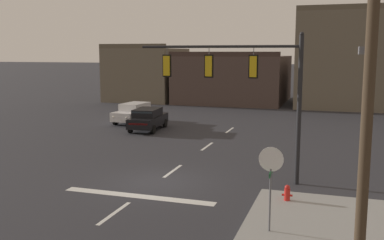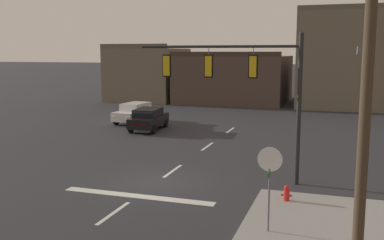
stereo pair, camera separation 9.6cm
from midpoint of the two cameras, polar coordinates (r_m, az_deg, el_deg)
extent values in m
plane|color=#2B2B30|center=(19.97, -4.61, -7.92)|extent=(400.00, 400.00, 0.00)
cube|color=gray|center=(14.77, 16.01, -14.03)|extent=(5.00, 8.00, 0.15)
cube|color=silver|center=(18.23, -7.05, -9.59)|extent=(6.40, 0.50, 0.01)
cube|color=silver|center=(16.54, -10.03, -11.58)|extent=(0.16, 2.40, 0.01)
cube|color=silver|center=(21.76, -2.58, -6.50)|extent=(0.16, 2.40, 0.01)
cube|color=silver|center=(27.30, 1.84, -3.37)|extent=(0.16, 2.40, 0.01)
cube|color=silver|center=(33.01, 4.73, -1.29)|extent=(0.16, 2.40, 0.01)
cylinder|color=black|center=(19.53, 13.34, 1.07)|extent=(0.20, 0.20, 6.38)
cylinder|color=black|center=(19.95, 3.17, 9.32)|extent=(7.17, 0.17, 0.12)
sphere|color=black|center=(19.39, 13.68, 10.61)|extent=(0.18, 0.18, 0.18)
cylinder|color=#56565B|center=(19.61, 7.72, 8.58)|extent=(0.03, 0.03, 0.35)
cube|color=gold|center=(19.62, 7.69, 6.76)|extent=(0.30, 0.24, 0.90)
sphere|color=red|center=(19.75, 7.77, 7.58)|extent=(0.20, 0.20, 0.20)
sphere|color=#2D2314|center=(19.75, 7.75, 6.77)|extent=(0.20, 0.20, 0.20)
sphere|color=black|center=(19.76, 7.74, 5.95)|extent=(0.20, 0.20, 0.20)
cube|color=black|center=(19.60, 7.68, 6.76)|extent=(0.42, 0.03, 1.02)
cylinder|color=#56565B|center=(20.05, 2.05, 8.65)|extent=(0.03, 0.03, 0.35)
cube|color=gold|center=(20.06, 2.04, 6.87)|extent=(0.30, 0.24, 0.90)
sphere|color=red|center=(20.18, 2.14, 7.68)|extent=(0.20, 0.20, 0.20)
sphere|color=#2D2314|center=(20.19, 2.14, 6.88)|extent=(0.20, 0.20, 0.20)
sphere|color=black|center=(20.20, 2.13, 6.08)|extent=(0.20, 0.20, 0.20)
cube|color=black|center=(20.04, 2.02, 6.87)|extent=(0.42, 0.03, 1.02)
cylinder|color=#56565B|center=(20.67, -3.34, 8.64)|extent=(0.03, 0.03, 0.35)
cube|color=gold|center=(20.68, -3.32, 6.91)|extent=(0.30, 0.24, 0.90)
sphere|color=red|center=(20.80, -3.20, 7.70)|extent=(0.20, 0.20, 0.20)
sphere|color=#2D2314|center=(20.80, -3.20, 6.92)|extent=(0.20, 0.20, 0.20)
sphere|color=black|center=(20.81, -3.19, 6.15)|extent=(0.20, 0.20, 0.20)
cube|color=black|center=(20.66, -3.34, 6.91)|extent=(0.42, 0.03, 1.02)
cylinder|color=#56565B|center=(14.28, 9.70, -10.32)|extent=(0.06, 0.06, 2.15)
cylinder|color=white|center=(13.90, 9.85, -4.95)|extent=(0.76, 0.03, 0.76)
cylinder|color=#B21414|center=(13.91, 9.86, -4.94)|extent=(0.68, 0.03, 0.68)
cube|color=#19592D|center=(14.01, 9.80, -6.74)|extent=(0.02, 0.64, 0.16)
cube|color=silver|center=(36.47, -7.45, 0.72)|extent=(2.15, 4.53, 0.70)
cube|color=silver|center=(36.52, -7.35, 1.73)|extent=(1.79, 2.58, 0.56)
cube|color=#2D3842|center=(35.86, -7.96, 1.56)|extent=(1.53, 0.37, 0.47)
cube|color=#2D3842|center=(37.53, -6.47, 1.90)|extent=(1.53, 0.34, 0.46)
cylinder|color=black|center=(34.86, -7.42, -0.28)|extent=(0.27, 0.66, 0.64)
cylinder|color=black|center=(35.73, -9.78, -0.12)|extent=(0.27, 0.66, 0.64)
cylinder|color=black|center=(37.37, -5.20, 0.36)|extent=(0.27, 0.66, 0.64)
cylinder|color=black|center=(38.19, -7.46, 0.50)|extent=(0.27, 0.66, 0.64)
sphere|color=silver|center=(34.31, -8.43, 0.28)|extent=(0.16, 0.16, 0.16)
sphere|color=silver|center=(34.91, -10.06, 0.39)|extent=(0.16, 0.16, 0.16)
cube|color=maroon|center=(38.34, -5.83, 1.25)|extent=(1.37, 0.15, 0.12)
cube|color=black|center=(33.02, -5.68, -0.08)|extent=(2.16, 4.54, 0.70)
cube|color=black|center=(32.79, -5.78, 0.97)|extent=(1.80, 2.59, 0.56)
cube|color=#2D3842|center=(33.52, -5.35, 1.11)|extent=(1.54, 0.37, 0.47)
cube|color=#2D3842|center=(31.70, -6.46, 0.66)|extent=(1.53, 0.34, 0.46)
cylinder|color=black|center=(34.71, -6.23, -0.29)|extent=(0.27, 0.66, 0.64)
cylinder|color=black|center=(34.19, -3.54, -0.40)|extent=(0.27, 0.66, 0.64)
cylinder|color=black|center=(32.02, -7.94, -1.08)|extent=(0.27, 0.66, 0.64)
cylinder|color=black|center=(31.46, -5.05, -1.21)|extent=(0.27, 0.66, 0.64)
sphere|color=silver|center=(35.24, -5.43, 0.56)|extent=(0.16, 0.16, 0.16)
sphere|color=silver|center=(34.90, -3.63, 0.50)|extent=(0.16, 0.16, 0.16)
cube|color=maroon|center=(30.98, -6.97, -0.53)|extent=(1.37, 0.15, 0.12)
cylinder|color=#423323|center=(10.58, 21.37, 4.26)|extent=(0.26, 0.26, 9.97)
cylinder|color=#56565B|center=(11.47, 21.34, 8.67)|extent=(0.08, 1.82, 0.08)
cube|color=slate|center=(12.38, 21.08, 8.27)|extent=(0.36, 0.64, 0.20)
cylinder|color=red|center=(17.46, 11.86, -9.43)|extent=(0.22, 0.22, 0.55)
cylinder|color=red|center=(17.54, 11.83, -10.28)|extent=(0.30, 0.30, 0.10)
sphere|color=red|center=(17.36, 11.89, -8.41)|extent=(0.20, 0.20, 0.20)
cylinder|color=red|center=(17.46, 11.37, -9.31)|extent=(0.10, 0.08, 0.08)
cylinder|color=red|center=(17.43, 12.36, -9.37)|extent=(0.10, 0.08, 0.08)
cube|color=#665B4C|center=(53.99, -5.80, 5.80)|extent=(7.84, 8.61, 6.08)
cube|color=brown|center=(50.29, -7.71, 9.31)|extent=(7.84, 0.60, 0.50)
cube|color=#473833|center=(52.45, 5.39, 5.25)|extent=(11.72, 12.08, 5.22)
cube|color=#3A2B26|center=(46.77, 3.89, 8.37)|extent=(11.72, 0.60, 0.50)
cube|color=#665B4C|center=(49.79, 20.17, 7.12)|extent=(11.79, 9.36, 9.62)
cube|color=brown|center=(45.59, 20.70, 13.37)|extent=(11.79, 0.60, 0.50)
camera|label=1|loc=(0.05, -90.12, -0.02)|focal=41.89mm
camera|label=2|loc=(0.05, 89.88, 0.02)|focal=41.89mm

